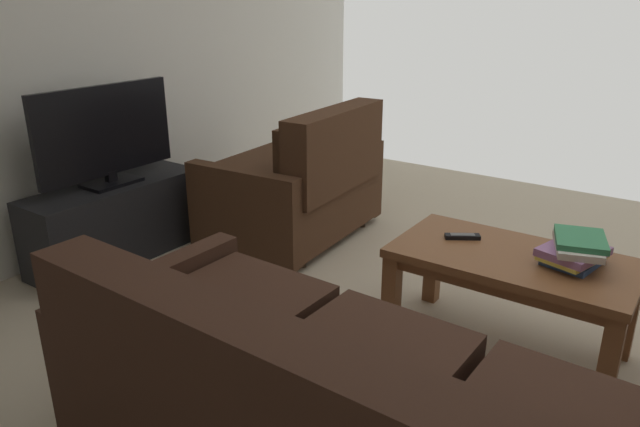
# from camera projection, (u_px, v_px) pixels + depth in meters

# --- Properties ---
(ground_plane) EXTENTS (5.19, 5.26, 0.01)m
(ground_plane) POSITION_uv_depth(u_px,v_px,m) (497.00, 349.00, 2.72)
(ground_plane) COLOR #B7A88E
(wall_right) EXTENTS (0.12, 5.26, 2.64)m
(wall_right) POSITION_uv_depth(u_px,v_px,m) (106.00, 30.00, 3.64)
(wall_right) COLOR silver
(wall_right) RESTS_ON ground
(sofa_main) EXTENTS (1.92, 0.91, 0.81)m
(sofa_main) POSITION_uv_depth(u_px,v_px,m) (337.00, 424.00, 1.73)
(sofa_main) COLOR black
(sofa_main) RESTS_ON ground
(loveseat_near) EXTENTS (0.86, 1.17, 0.88)m
(loveseat_near) POSITION_uv_depth(u_px,v_px,m) (300.00, 184.00, 3.83)
(loveseat_near) COLOR black
(loveseat_near) RESTS_ON ground
(coffee_table) EXTENTS (1.01, 0.55, 0.47)m
(coffee_table) POSITION_uv_depth(u_px,v_px,m) (511.00, 271.00, 2.59)
(coffee_table) COLOR brown
(coffee_table) RESTS_ON ground
(tv_stand) EXTENTS (0.37, 1.08, 0.47)m
(tv_stand) POSITION_uv_depth(u_px,v_px,m) (117.00, 221.00, 3.58)
(tv_stand) COLOR black
(tv_stand) RESTS_ON ground
(flat_tv) EXTENTS (0.20, 0.89, 0.58)m
(flat_tv) POSITION_uv_depth(u_px,v_px,m) (105.00, 134.00, 3.39)
(flat_tv) COLOR black
(flat_tv) RESTS_ON tv_stand
(book_stack) EXTENTS (0.28, 0.32, 0.13)m
(book_stack) POSITION_uv_depth(u_px,v_px,m) (575.00, 250.00, 2.45)
(book_stack) COLOR #385693
(book_stack) RESTS_ON coffee_table
(tv_remote) EXTENTS (0.16, 0.12, 0.02)m
(tv_remote) POSITION_uv_depth(u_px,v_px,m) (462.00, 236.00, 2.73)
(tv_remote) COLOR black
(tv_remote) RESTS_ON coffee_table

